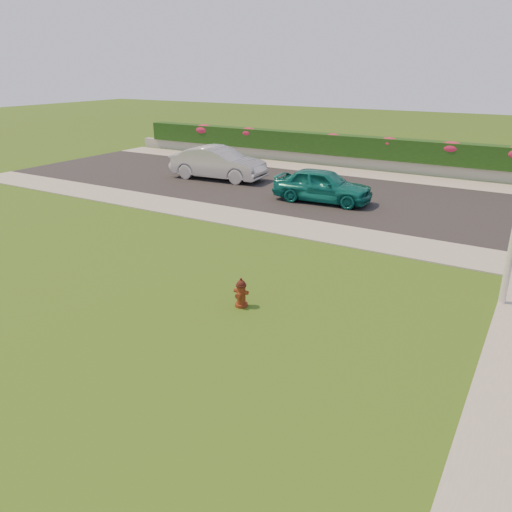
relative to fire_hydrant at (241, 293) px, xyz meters
The scene contains 14 objects.
ground 3.08m from the fire_hydrant, 106.98° to the right, with size 120.00×120.00×0.00m, color black.
street_far 12.54m from the fire_hydrant, 118.04° to the left, with size 26.00×8.00×0.04m, color black.
sidewalk_far 9.19m from the fire_hydrant, 138.65° to the left, with size 24.00×2.00×0.04m, color gray.
sidewalk_beyond 16.18m from the fire_hydrant, 96.73° to the left, with size 34.00×2.00×0.04m, color gray.
retaining_wall 17.67m from the fire_hydrant, 96.16° to the left, with size 34.00×0.40×0.60m, color gray.
hedge 17.79m from the fire_hydrant, 96.12° to the left, with size 32.00×0.90×1.10m, color black.
fire_hydrant is the anchor object (origin of this frame).
sedan_teal 9.92m from the fire_hydrant, 102.91° to the left, with size 1.61×3.99×1.36m, color #0C5F59.
sedan_silver 13.92m from the fire_hydrant, 126.96° to the left, with size 1.65×4.72×1.56m, color #ABADB3.
flower_clump_a 22.45m from the fire_hydrant, 128.41° to the left, with size 1.34×0.86×0.67m, color #BB2051.
flower_clump_b 20.53m from the fire_hydrant, 121.03° to the left, with size 1.20×0.77×0.60m, color #BB2051.
flower_clump_c 18.33m from the fire_hydrant, 106.15° to the left, with size 1.02×0.66×0.51m, color #BB2051.
flower_clump_d 17.71m from the fire_hydrant, 96.32° to the left, with size 1.12×0.72×0.56m, color #BB2051.
flower_clump_e 17.64m from the fire_hydrant, 86.14° to the left, with size 1.25×0.81×0.63m, color #BB2051.
Camera 1 is at (6.52, -5.84, 5.21)m, focal length 35.00 mm.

